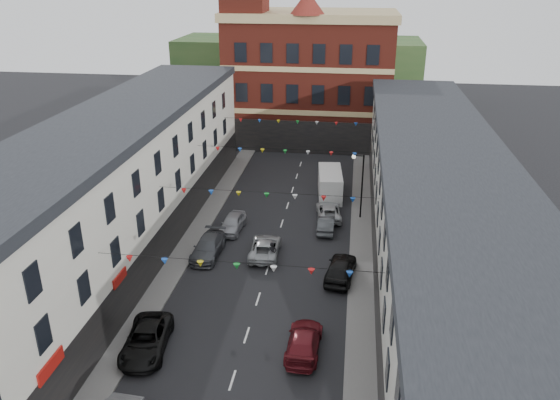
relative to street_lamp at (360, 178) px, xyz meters
The scene contains 19 objects.
ground 15.94m from the street_lamp, 115.07° to the right, with size 160.00×160.00×0.00m, color black.
pavement_left 18.43m from the street_lamp, 138.26° to the right, with size 1.80×64.00×0.15m, color #605E5B.
pavement_right 12.60m from the street_lamp, 88.33° to the right, with size 1.80×64.00×0.15m, color #605E5B.
terrace_left 22.52m from the street_lamp, 144.66° to the right, with size 8.40×56.00×10.70m.
terrace_right 14.04m from the street_lamp, 68.09° to the right, with size 8.40×56.00×9.70m.
civic_building 25.18m from the street_lamp, 105.30° to the left, with size 20.60×13.30×18.50m.
clock_tower 27.57m from the street_lamp, 123.79° to the left, with size 5.60×5.60×30.00m.
distant_hill 49.16m from the street_lamp, 102.40° to the left, with size 40.00×14.00×10.00m, color #2C5125.
street_lamp is the anchor object (origin of this frame).
car_left_c 23.71m from the street_lamp, 120.85° to the right, with size 2.38×5.16×1.43m, color black.
car_left_d 14.61m from the street_lamp, 143.52° to the right, with size 2.00×4.92×1.43m, color #474A50.
car_left_e 11.68m from the street_lamp, 159.57° to the right, with size 1.68×4.17×1.42m, color #97989F.
car_right_c 19.48m from the street_lamp, 98.84° to the right, with size 1.91×4.70×1.36m, color maroon.
car_right_d 11.00m from the street_lamp, 96.19° to the right, with size 1.90×4.71×1.61m, color black.
car_right_e 5.04m from the street_lamp, 132.93° to the right, with size 1.37×3.94×1.30m, color #414448.
car_right_f 4.16m from the street_lamp, behind, with size 2.10×4.56×1.27m, color #B4B7BA.
moving_car 11.04m from the street_lamp, 132.20° to the right, with size 2.22×4.82×1.34m, color #9DA0A3.
white_van 6.31m from the street_lamp, 118.72° to the left, with size 2.18×5.67×2.51m, color silver.
pedestrian 11.50m from the street_lamp, 124.66° to the right, with size 0.64×0.42×1.76m, color black.
Camera 1 is at (5.80, -30.87, 20.62)m, focal length 35.00 mm.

